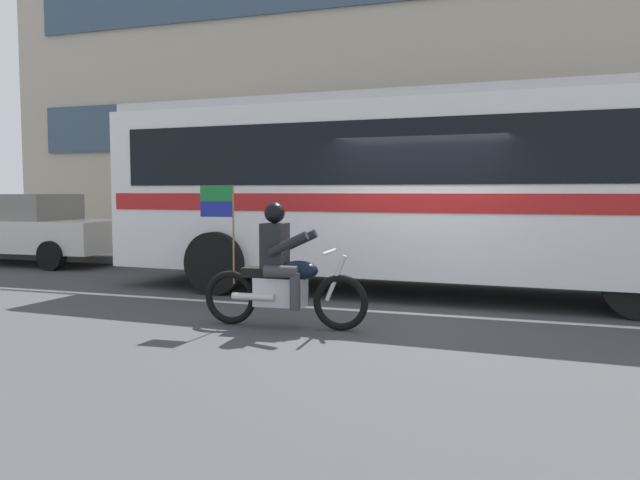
{
  "coord_description": "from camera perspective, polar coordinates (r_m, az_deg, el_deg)",
  "views": [
    {
      "loc": [
        1.66,
        -9.28,
        1.7
      ],
      "look_at": [
        -1.3,
        -0.65,
        1.0
      ],
      "focal_mm": 35.7,
      "sensor_mm": 36.0,
      "label": 1
    }
  ],
  "objects": [
    {
      "name": "ground_plane",
      "position": [
        9.57,
        8.67,
        -5.9
      ],
      "size": [
        60.0,
        60.0,
        0.0
      ],
      "primitive_type": "plane",
      "color": "#3D3D3F"
    },
    {
      "name": "sidewalk_curb",
      "position": [
        14.56,
        12.26,
        -2.14
      ],
      "size": [
        28.0,
        3.8,
        0.15
      ],
      "primitive_type": "cube",
      "color": "#B7B2A8",
      "rests_on": "ground_plane"
    },
    {
      "name": "lane_center_stripe",
      "position": [
        8.99,
        7.98,
        -6.53
      ],
      "size": [
        26.6,
        0.14,
        0.01
      ],
      "primitive_type": "cube",
      "color": "silver",
      "rests_on": "ground_plane"
    },
    {
      "name": "office_building_facade",
      "position": [
        17.1,
        13.47,
        15.89
      ],
      "size": [
        28.0,
        0.89,
        10.28
      ],
      "color": "#B2A893",
      "rests_on": "ground_plane"
    },
    {
      "name": "transit_bus",
      "position": [
        10.6,
        10.01,
        5.3
      ],
      "size": [
        10.91,
        2.99,
        3.22
      ],
      "color": "white",
      "rests_on": "ground_plane"
    },
    {
      "name": "motorcycle_with_rider",
      "position": [
        7.95,
        -3.42,
        -3.09
      ],
      "size": [
        2.19,
        0.64,
        1.78
      ],
      "color": "black",
      "rests_on": "ground_plane"
    },
    {
      "name": "parked_sedan_curbside",
      "position": [
        16.44,
        -24.8,
        1.0
      ],
      "size": [
        4.5,
        1.9,
        1.64
      ],
      "color": "silver",
      "rests_on": "ground_plane"
    }
  ]
}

